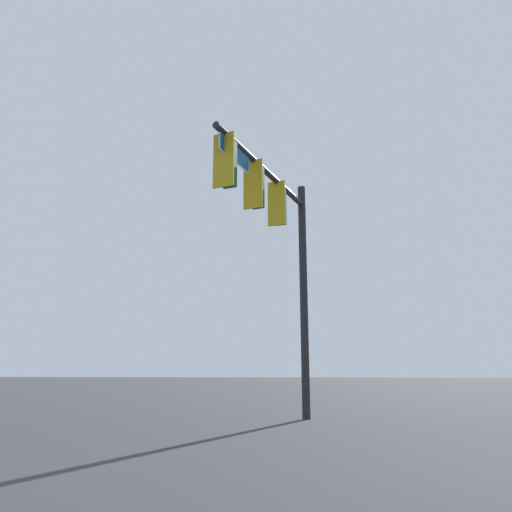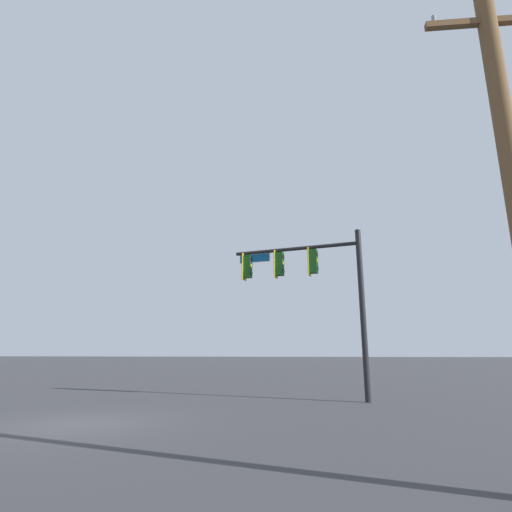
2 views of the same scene
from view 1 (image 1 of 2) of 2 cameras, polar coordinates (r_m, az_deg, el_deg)
The scene contains 1 object.
signal_pole_near at distance 13.98m, azimuth 2.52°, elevation 2.77°, with size 5.88×1.42×7.26m.
Camera 1 is at (6.77, -4.55, 1.30)m, focal length 35.00 mm.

